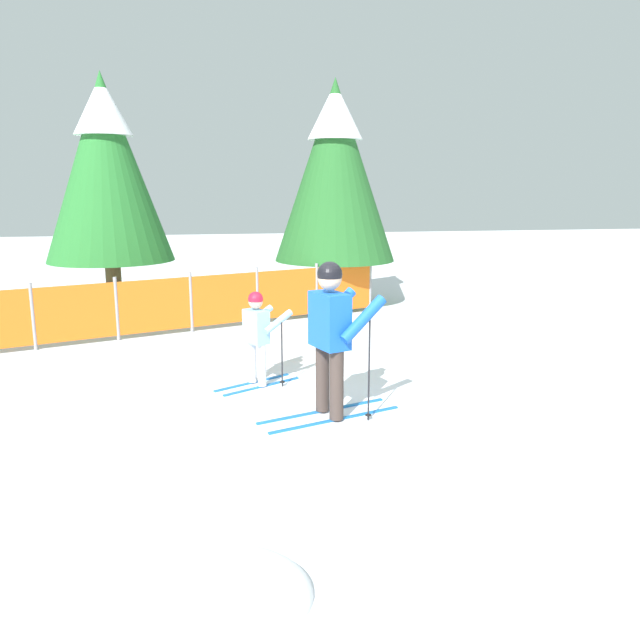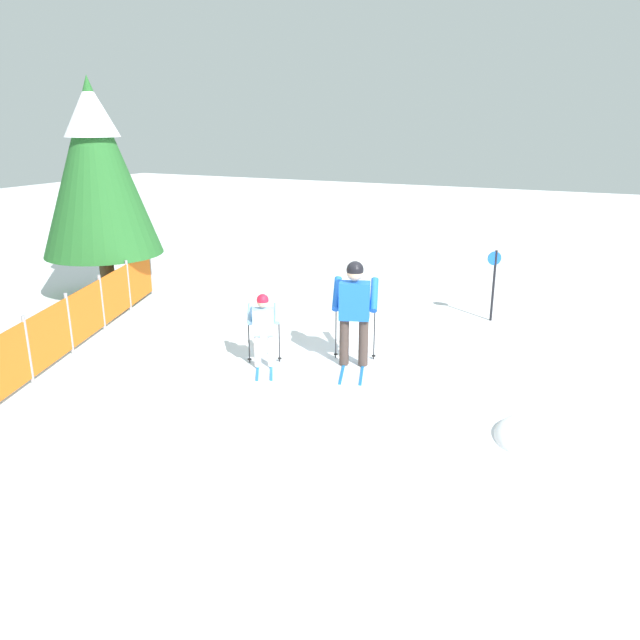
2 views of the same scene
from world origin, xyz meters
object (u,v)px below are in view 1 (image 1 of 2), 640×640
conifer_far (106,165)px  conifer_near (335,168)px  skier_child (258,330)px  skier_adult (332,325)px  safety_fence (191,302)px

conifer_far → conifer_near: 4.81m
skier_child → conifer_near: size_ratio=0.26×
skier_adult → conifer_far: bearing=95.5°
safety_fence → conifer_far: (-1.68, 2.68, 2.50)m
safety_fence → conifer_far: conifer_far is taller
skier_adult → safety_fence: size_ratio=0.24×
skier_child → safety_fence: bearing=75.7°
skier_adult → conifer_far: (-3.30, 7.37, 1.98)m
skier_adult → conifer_near: conifer_near is taller
skier_child → conifer_far: (-2.59, 6.06, 2.30)m
conifer_far → safety_fence: bearing=-57.9°
conifer_far → conifer_near: conifer_far is taller
safety_fence → conifer_far: 4.03m
skier_adult → conifer_near: 7.16m
skier_child → conifer_far: 6.97m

